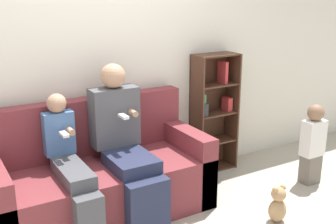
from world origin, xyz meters
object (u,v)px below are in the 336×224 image
Objects in this scene: toddler_standing at (312,143)px; adult_seated at (125,140)px; couch at (100,180)px; bookshelf at (212,115)px; teddy_bear at (278,205)px; child_seated at (72,169)px.

adult_seated is at bearing 167.82° from toddler_standing.
bookshelf is at bearing 12.30° from couch.
couch is at bearing 166.34° from toddler_standing.
child_seated is at bearing 154.33° from teddy_bear.
toddler_standing is at bearing -8.26° from child_seated.
toddler_standing is (2.08, -0.51, 0.11)m from couch.
couch is at bearing 29.24° from child_seated.
adult_seated is at bearing 7.17° from child_seated.
toddler_standing is at bearing -13.66° from couch.
child_seated is at bearing -164.58° from bookshelf.
adult_seated reaches higher than bookshelf.
couch is at bearing -167.70° from bookshelf.
bookshelf is (1.22, 0.41, -0.08)m from adult_seated.
child_seated reaches higher than teddy_bear.
bookshelf is at bearing 128.99° from toddler_standing.
bookshelf is at bearing 18.59° from adult_seated.
couch reaches higher than toddler_standing.
adult_seated is 1.03× the size of bookshelf.
teddy_bear is (-0.18, -1.21, -0.45)m from bookshelf.
bookshelf is at bearing 81.71° from teddy_bear.
adult_seated is 1.19× the size of child_seated.
toddler_standing is 0.65× the size of bookshelf.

